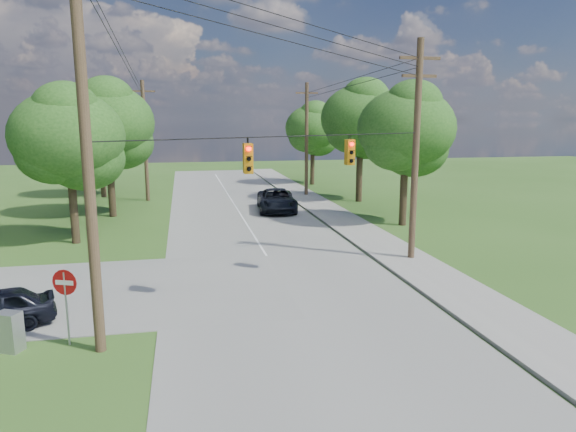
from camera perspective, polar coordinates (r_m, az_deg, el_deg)
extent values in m
plane|color=#30551C|center=(16.41, -3.70, -13.88)|extent=(140.00, 140.00, 0.00)
cube|color=gray|center=(21.31, -0.20, -7.93)|extent=(10.00, 100.00, 0.03)
cube|color=gray|center=(23.49, 16.14, -6.47)|extent=(2.60, 100.00, 0.12)
cylinder|color=brown|center=(15.44, -21.49, 6.92)|extent=(0.32, 0.32, 12.00)
cylinder|color=brown|center=(25.31, 14.00, 6.82)|extent=(0.32, 0.32, 10.50)
cube|color=brown|center=(25.42, 14.46, 16.64)|extent=(2.00, 0.12, 0.14)
cube|color=brown|center=(25.34, 14.37, 14.85)|extent=(1.70, 0.12, 0.14)
cylinder|color=brown|center=(46.14, 2.08, 8.41)|extent=(0.32, 0.32, 10.00)
cube|color=brown|center=(46.16, 2.11, 13.50)|extent=(2.00, 0.12, 0.14)
cylinder|color=brown|center=(44.93, -15.59, 7.97)|extent=(0.32, 0.32, 10.00)
cube|color=brown|center=(44.96, -15.86, 13.19)|extent=(2.00, 0.12, 0.14)
cylinder|color=black|center=(19.76, 0.72, 20.98)|extent=(13.52, 7.63, 1.53)
cylinder|color=black|center=(19.69, 0.72, 19.84)|extent=(13.52, 7.63, 1.53)
cylinder|color=black|center=(19.63, 0.72, 18.68)|extent=(13.52, 7.63, 1.53)
cylinder|color=black|center=(35.60, 6.45, 14.69)|extent=(0.03, 22.00, 0.53)
cylinder|color=black|center=(30.31, -17.60, 16.42)|extent=(0.43, 29.60, 2.03)
cylinder|color=black|center=(35.57, 6.43, 14.05)|extent=(0.03, 22.00, 0.53)
cylinder|color=black|center=(30.27, -17.55, 15.67)|extent=(0.43, 29.60, 2.03)
cylinder|color=black|center=(19.45, 0.69, 8.86)|extent=(13.52, 7.63, 0.04)
cube|color=#CB7D0B|center=(18.00, -4.42, 6.38)|extent=(0.32, 0.22, 1.05)
sphere|color=#FF0C05|center=(17.84, -4.38, 7.47)|extent=(0.17, 0.17, 0.17)
cube|color=#CB7D0B|center=(18.24, -4.52, 6.43)|extent=(0.32, 0.22, 1.05)
sphere|color=#FF0C05|center=(18.36, -4.59, 7.55)|extent=(0.17, 0.17, 0.17)
cube|color=#CB7D0B|center=(21.55, 6.97, 7.03)|extent=(0.32, 0.22, 1.05)
sphere|color=#FF0C05|center=(21.40, 7.11, 7.94)|extent=(0.17, 0.17, 0.17)
cube|color=#CB7D0B|center=(21.78, 6.77, 7.08)|extent=(0.32, 0.22, 1.05)
sphere|color=#FF0C05|center=(21.90, 6.67, 8.01)|extent=(0.17, 0.17, 0.17)
cylinder|color=#423421|center=(30.84, -22.66, 0.06)|extent=(0.45, 0.45, 3.15)
ellipsoid|color=#1B4815|center=(30.41, -23.25, 8.17)|extent=(6.00, 6.00, 4.92)
cylinder|color=#423421|center=(38.46, -19.00, 2.52)|extent=(0.50, 0.50, 3.50)
ellipsoid|color=#1B4815|center=(38.13, -19.45, 9.75)|extent=(6.40, 6.40, 5.25)
cylinder|color=#423421|center=(48.58, -19.88, 3.95)|extent=(0.48, 0.47, 3.32)
ellipsoid|color=#1B4815|center=(48.31, -20.23, 9.38)|extent=(6.00, 6.00, 4.92)
cylinder|color=#423421|center=(34.21, 12.68, 1.75)|extent=(0.48, 0.48, 3.32)
ellipsoid|color=#1B4815|center=(33.83, 13.00, 9.48)|extent=(6.20, 6.20, 5.08)
cylinder|color=#423421|center=(43.58, 7.91, 4.01)|extent=(0.52, 0.52, 3.67)
ellipsoid|color=#1B4815|center=(43.29, 8.09, 10.72)|extent=(6.60, 6.60, 5.41)
cylinder|color=#423421|center=(54.74, 2.72, 5.17)|extent=(0.45, 0.45, 3.15)
ellipsoid|color=#1B4815|center=(54.50, 2.76, 9.74)|extent=(5.80, 5.80, 4.76)
imported|color=black|center=(38.55, -1.26, 1.77)|extent=(3.30, 6.16, 1.64)
cube|color=#96989C|center=(17.68, -28.55, -11.24)|extent=(0.81, 0.72, 1.21)
cylinder|color=#96989C|center=(17.16, -23.37, -9.47)|extent=(0.06, 0.06, 2.32)
cylinder|color=#AA0B0E|center=(16.90, -23.58, -6.78)|extent=(0.75, 0.33, 0.80)
cube|color=white|center=(16.87, -23.60, -6.81)|extent=(0.55, 0.25, 0.14)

